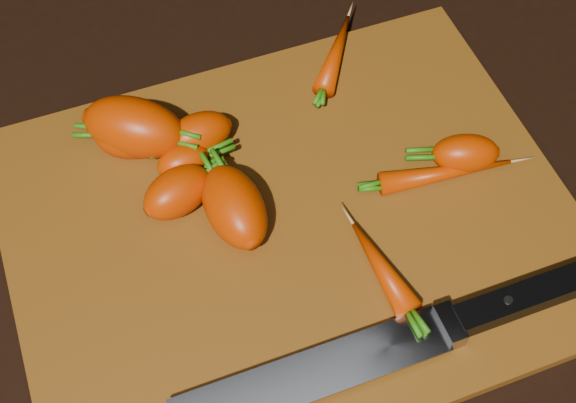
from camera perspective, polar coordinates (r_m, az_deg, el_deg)
name	(u,v)px	position (r m, az deg, el deg)	size (l,w,h in m)	color
ground	(292,231)	(0.73, 0.28, -2.12)	(2.00, 2.00, 0.01)	black
cutting_board	(292,225)	(0.72, 0.28, -1.66)	(0.50, 0.40, 0.01)	brown
carrot_0	(177,192)	(0.72, -7.87, 0.67)	(0.07, 0.04, 0.04)	#CE3300
carrot_1	(128,136)	(0.76, -11.30, 4.57)	(0.06, 0.04, 0.04)	#CE3300
carrot_2	(134,127)	(0.76, -10.89, 5.22)	(0.10, 0.06, 0.06)	#CE3300
carrot_3	(234,207)	(0.70, -3.84, -0.38)	(0.09, 0.05, 0.05)	#CE3300
carrot_4	(199,134)	(0.76, -6.36, 4.81)	(0.06, 0.04, 0.04)	#CE3300
carrot_5	(184,162)	(0.74, -7.41, 2.83)	(0.05, 0.03, 0.03)	#CE3300
carrot_6	(465,153)	(0.76, 12.49, 3.37)	(0.06, 0.04, 0.04)	#CE3300
carrot_7	(336,53)	(0.83, 3.43, 10.53)	(0.11, 0.02, 0.02)	#CE3300
carrot_8	(446,173)	(0.75, 11.17, 2.01)	(0.13, 0.02, 0.02)	#CE3300
carrot_9	(381,267)	(0.69, 6.61, -4.62)	(0.09, 0.02, 0.02)	#CE3300
knife	(339,365)	(0.65, 3.63, -11.55)	(0.37, 0.04, 0.02)	gray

